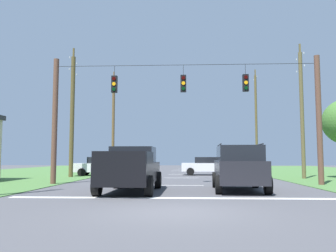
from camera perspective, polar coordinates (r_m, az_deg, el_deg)
The scene contains 16 objects.
ground_plane at distance 10.02m, azimuth 1.10°, elevation -13.46°, with size 120.00×120.00×0.00m, color #47474C.
stop_bar_stripe at distance 13.23m, azimuth 1.52°, elevation -11.41°, with size 12.40×0.45×0.01m, color white.
lane_dash_0 at distance 19.20m, azimuth 1.92°, elevation -9.44°, with size 0.15×2.50×0.01m, color white.
lane_dash_1 at distance 26.23m, azimuth 2.15°, elevation -8.27°, with size 0.15×2.50×0.01m, color white.
lane_dash_2 at distance 32.00m, azimuth 2.26°, elevation -7.70°, with size 0.15×2.50×0.01m, color white.
lane_dash_3 at distance 40.63m, azimuth 2.37°, elevation -7.15°, with size 0.15×2.50×0.01m, color white.
lane_dash_4 at distance 46.46m, azimuth 2.43°, elevation -6.89°, with size 0.15×2.50×0.01m, color white.
overhead_signal_span at distance 19.75m, azimuth 2.56°, elevation 1.92°, with size 14.87×0.31×7.07m.
pickup_truck at distance 15.69m, azimuth -5.87°, elevation -6.87°, with size 2.36×5.43×1.95m.
suv_black at distance 16.34m, azimuth 11.20°, elevation -6.40°, with size 2.37×4.87×2.05m.
distant_car_crossing_white at distance 29.73m, azimuth -10.55°, elevation -6.30°, with size 4.44×2.31×1.52m.
distant_car_oncoming at distance 30.69m, azimuth 6.30°, elevation -6.32°, with size 4.37×2.16×1.52m.
utility_pole_mid_right at distance 26.90m, azimuth 20.58°, elevation 2.37°, with size 0.27×1.82×9.60m.
utility_pole_far_right at distance 41.57m, azimuth 13.89°, elevation 0.80°, with size 0.26×1.84×11.53m.
utility_pole_mid_left at distance 28.19m, azimuth -15.04°, elevation 2.01°, with size 0.32×1.86×9.92m.
utility_pole_far_left at distance 40.85m, azimuth -8.73°, elevation 0.74°, with size 0.32×1.85×11.28m.
Camera 1 is at (0.29, -9.91, 1.46)m, focal length 38.21 mm.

